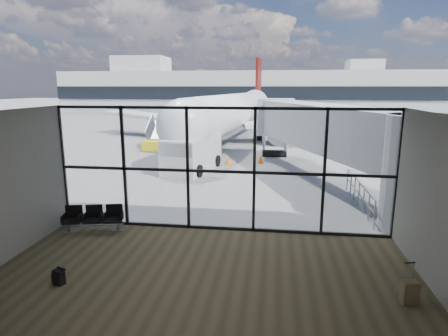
% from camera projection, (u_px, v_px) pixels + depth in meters
% --- Properties ---
extents(ground, '(220.00, 220.00, 0.00)m').
position_uv_depth(ground, '(262.00, 124.00, 52.53)').
color(ground, slate).
rests_on(ground, ground).
extents(lounge_shell, '(12.02, 8.01, 4.51)m').
position_uv_depth(lounge_shell, '(191.00, 198.00, 8.60)').
color(lounge_shell, brown).
rests_on(lounge_shell, ground).
extents(glass_curtain_wall, '(12.10, 0.12, 4.50)m').
position_uv_depth(glass_curtain_wall, '(221.00, 170.00, 13.33)').
color(glass_curtain_wall, white).
rests_on(glass_curtain_wall, ground).
extents(jet_bridge, '(8.00, 16.50, 4.33)m').
position_uv_depth(jet_bridge, '(333.00, 134.00, 19.42)').
color(jet_bridge, '#AEB1B4').
rests_on(jet_bridge, ground).
extents(apron_railing, '(0.06, 5.46, 1.11)m').
position_uv_depth(apron_railing, '(359.00, 191.00, 16.31)').
color(apron_railing, gray).
rests_on(apron_railing, ground).
extents(far_terminal, '(80.00, 12.20, 11.00)m').
position_uv_depth(far_terminal, '(263.00, 92.00, 72.98)').
color(far_terminal, '#A1A29D').
rests_on(far_terminal, ground).
extents(tree_0, '(4.95, 4.95, 7.12)m').
position_uv_depth(tree_0, '(76.00, 89.00, 88.46)').
color(tree_0, '#382619').
rests_on(tree_0, ground).
extents(tree_1, '(5.61, 5.61, 8.07)m').
position_uv_depth(tree_1, '(100.00, 86.00, 87.54)').
color(tree_1, '#382619').
rests_on(tree_1, ground).
extents(tree_2, '(6.27, 6.27, 9.03)m').
position_uv_depth(tree_2, '(124.00, 83.00, 86.61)').
color(tree_2, '#382619').
rests_on(tree_2, ground).
extents(tree_3, '(4.95, 4.95, 7.12)m').
position_uv_depth(tree_3, '(150.00, 89.00, 86.09)').
color(tree_3, '#382619').
rests_on(tree_3, ground).
extents(tree_4, '(5.61, 5.61, 8.07)m').
position_uv_depth(tree_4, '(175.00, 86.00, 85.16)').
color(tree_4, '#382619').
rests_on(tree_4, ground).
extents(tree_5, '(6.27, 6.27, 9.03)m').
position_uv_depth(tree_5, '(201.00, 83.00, 84.24)').
color(tree_5, '#382619').
rests_on(tree_5, ground).
extents(seating_row, '(2.12, 1.02, 0.94)m').
position_uv_depth(seating_row, '(94.00, 217.00, 13.61)').
color(seating_row, gray).
rests_on(seating_row, ground).
extents(backpack, '(0.35, 0.35, 0.45)m').
position_uv_depth(backpack, '(59.00, 277.00, 9.92)').
color(backpack, black).
rests_on(backpack, ground).
extents(suitcase, '(0.43, 0.34, 1.05)m').
position_uv_depth(suitcase, '(410.00, 293.00, 8.99)').
color(suitcase, olive).
rests_on(suitcase, ground).
extents(airliner, '(29.76, 34.59, 8.92)m').
position_uv_depth(airliner, '(235.00, 112.00, 37.33)').
color(airliner, white).
rests_on(airliner, ground).
extents(service_van, '(3.09, 5.24, 2.14)m').
position_uv_depth(service_van, '(191.00, 153.00, 23.21)').
color(service_van, silver).
rests_on(service_van, ground).
extents(belt_loader, '(1.85, 4.43, 2.02)m').
position_uv_depth(belt_loader, '(180.00, 136.00, 34.31)').
color(belt_loader, black).
rests_on(belt_loader, ground).
extents(mobile_stairs, '(1.79, 3.27, 2.28)m').
position_uv_depth(mobile_stairs, '(156.00, 143.00, 31.27)').
color(mobile_stairs, yellow).
rests_on(mobile_stairs, ground).
extents(traffic_cone_a, '(0.41, 0.41, 0.59)m').
position_uv_depth(traffic_cone_a, '(229.00, 160.00, 25.25)').
color(traffic_cone_a, orange).
rests_on(traffic_cone_a, ground).
extents(traffic_cone_c, '(0.45, 0.45, 0.64)m').
position_uv_depth(traffic_cone_c, '(261.00, 159.00, 25.72)').
color(traffic_cone_c, '#F05A0C').
rests_on(traffic_cone_c, ground).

